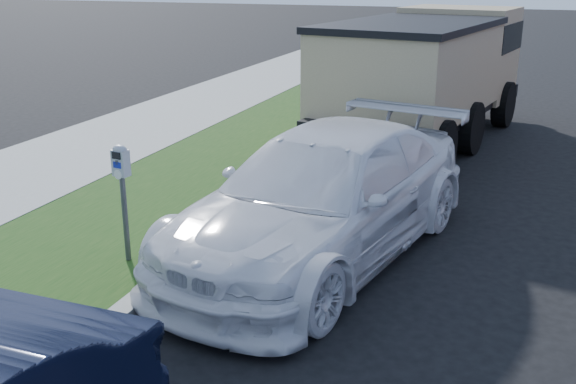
% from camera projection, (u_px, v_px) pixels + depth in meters
% --- Properties ---
extents(ground, '(120.00, 120.00, 0.00)m').
position_uv_depth(ground, '(379.00, 323.00, 7.19)').
color(ground, black).
rests_on(ground, ground).
extents(streetside, '(6.12, 50.00, 0.15)m').
position_uv_depth(streetside, '(65.00, 200.00, 10.77)').
color(streetside, gray).
rests_on(streetside, ground).
extents(parking_meter, '(0.22, 0.16, 1.48)m').
position_uv_depth(parking_meter, '(122.00, 178.00, 8.08)').
color(parking_meter, '#3F4247').
rests_on(parking_meter, ground).
extents(white_wagon, '(3.42, 5.96, 1.63)m').
position_uv_depth(white_wagon, '(323.00, 195.00, 8.71)').
color(white_wagon, white).
rests_on(white_wagon, ground).
extents(dump_truck, '(3.75, 7.25, 2.71)m').
position_uv_depth(dump_truck, '(429.00, 69.00, 14.54)').
color(dump_truck, black).
rests_on(dump_truck, ground).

